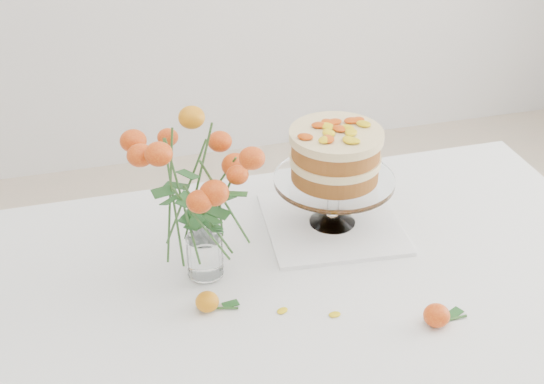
# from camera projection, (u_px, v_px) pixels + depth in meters

# --- Properties ---
(table) EXTENTS (1.43, 0.93, 0.76)m
(table) POSITION_uv_depth(u_px,v_px,m) (321.00, 302.00, 1.71)
(table) COLOR tan
(table) RESTS_ON ground
(napkin) EXTENTS (0.34, 0.34, 0.01)m
(napkin) POSITION_uv_depth(u_px,v_px,m) (332.00, 223.00, 1.83)
(napkin) COLOR white
(napkin) RESTS_ON table
(cake_stand) EXTENTS (0.28, 0.28, 0.25)m
(cake_stand) POSITION_uv_depth(u_px,v_px,m) (335.00, 160.00, 1.74)
(cake_stand) COLOR white
(cake_stand) RESTS_ON napkin
(rose_vase) EXTENTS (0.31, 0.31, 0.40)m
(rose_vase) POSITION_uv_depth(u_px,v_px,m) (201.00, 184.00, 1.54)
(rose_vase) COLOR white
(rose_vase) RESTS_ON table
(loose_rose_near) EXTENTS (0.09, 0.05, 0.04)m
(loose_rose_near) POSITION_uv_depth(u_px,v_px,m) (207.00, 302.00, 1.55)
(loose_rose_near) COLOR orange
(loose_rose_near) RESTS_ON table
(loose_rose_far) EXTENTS (0.10, 0.05, 0.05)m
(loose_rose_far) POSITION_uv_depth(u_px,v_px,m) (437.00, 315.00, 1.51)
(loose_rose_far) COLOR #BA2009
(loose_rose_far) RESTS_ON table
(stray_petal_a) EXTENTS (0.03, 0.02, 0.00)m
(stray_petal_a) POSITION_uv_depth(u_px,v_px,m) (282.00, 311.00, 1.56)
(stray_petal_a) COLOR yellow
(stray_petal_a) RESTS_ON table
(stray_petal_b) EXTENTS (0.03, 0.02, 0.00)m
(stray_petal_b) POSITION_uv_depth(u_px,v_px,m) (335.00, 315.00, 1.55)
(stray_petal_b) COLOR yellow
(stray_petal_b) RESTS_ON table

